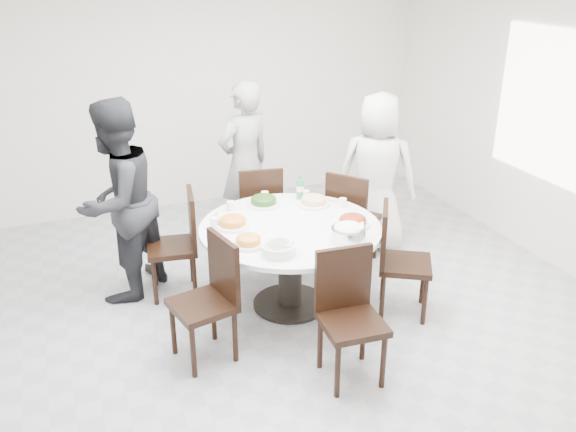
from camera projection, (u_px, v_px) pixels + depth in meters
name	position (u px, v px, depth m)	size (l,w,h in m)	color
floor	(267.00, 333.00, 4.91)	(6.00, 6.00, 0.01)	#A2A2A6
wall_back	(176.00, 89.00, 6.91)	(6.00, 0.01, 2.80)	silver
dining_table	(290.00, 266.00, 5.15)	(1.50, 1.50, 0.75)	white
chair_ne	(354.00, 217.00, 5.87)	(0.42, 0.42, 0.95)	black
chair_n	(258.00, 209.00, 6.04)	(0.42, 0.42, 0.95)	black
chair_nw	(172.00, 245.00, 5.30)	(0.42, 0.42, 0.95)	black
chair_sw	(202.00, 303.00, 4.43)	(0.42, 0.42, 0.95)	black
chair_s	(352.00, 321.00, 4.21)	(0.42, 0.42, 0.95)	black
chair_se	(405.00, 262.00, 5.01)	(0.42, 0.42, 0.95)	black
diner_right	(377.00, 173.00, 6.05)	(0.79, 0.51, 1.61)	white
diner_middle	(245.00, 164.00, 6.19)	(0.62, 0.40, 1.69)	black
diner_left	(117.00, 202.00, 5.15)	(0.85, 0.67, 1.76)	black
dish_greens	(264.00, 202.00, 5.40)	(0.29, 0.29, 0.07)	white
dish_pale	(314.00, 201.00, 5.40)	(0.28, 0.28, 0.08)	white
dish_orange	(233.00, 223.00, 4.97)	(0.28, 0.28, 0.08)	white
dish_redbrown	(353.00, 222.00, 4.99)	(0.28, 0.28, 0.07)	white
dish_tofu	(248.00, 242.00, 4.65)	(0.25, 0.25, 0.06)	white
rice_bowl	(348.00, 235.00, 4.70)	(0.27, 0.27, 0.12)	silver
soup_bowl	(279.00, 249.00, 4.52)	(0.26, 0.26, 0.08)	white
beverage_bottle	(300.00, 187.00, 5.51)	(0.07, 0.07, 0.24)	#307946
tea_cups	(261.00, 196.00, 5.52)	(0.07, 0.07, 0.08)	white
chopsticks	(264.00, 197.00, 5.57)	(0.24, 0.04, 0.01)	tan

